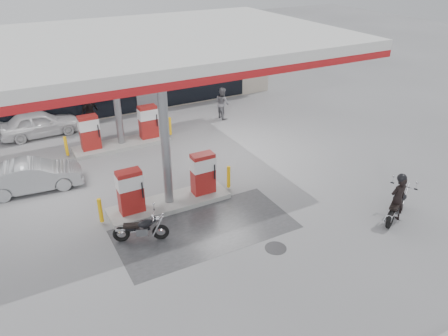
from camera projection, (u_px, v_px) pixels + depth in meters
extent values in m
plane|color=gray|center=(192.00, 233.00, 14.60)|extent=(90.00, 90.00, 0.00)
cube|color=#4C4C4F|center=(206.00, 229.00, 14.81)|extent=(6.00, 3.00, 0.00)
cylinder|color=#38383A|center=(276.00, 248.00, 13.88)|extent=(0.70, 0.70, 0.01)
cube|color=#C0B2A1|center=(79.00, 67.00, 26.16)|extent=(22.00, 8.00, 4.00)
cube|color=black|center=(97.00, 95.00, 23.29)|extent=(18.00, 0.10, 2.60)
cube|color=red|center=(92.00, 56.00, 22.27)|extent=(22.00, 0.25, 1.00)
cube|color=navy|center=(214.00, 43.00, 25.19)|extent=(3.50, 0.12, 0.80)
cube|color=gray|center=(151.00, 92.00, 24.67)|extent=(1.80, 0.14, 2.20)
cube|color=silver|center=(130.00, 45.00, 16.06)|extent=(16.00, 10.00, 0.60)
cube|color=red|center=(185.00, 84.00, 12.28)|extent=(16.00, 0.12, 0.24)
cube|color=red|center=(97.00, 29.00, 20.00)|extent=(16.00, 0.12, 0.24)
cylinder|color=gray|center=(165.00, 141.00, 14.96)|extent=(0.32, 0.32, 5.00)
cylinder|color=gray|center=(116.00, 94.00, 19.64)|extent=(0.32, 0.32, 5.00)
cube|color=#9E9E99|center=(169.00, 203.00, 16.11)|extent=(4.50, 1.30, 0.18)
cube|color=maroon|center=(130.00, 191.00, 15.11)|extent=(0.85, 0.48, 1.60)
cube|color=maroon|center=(203.00, 173.00, 16.30)|extent=(0.85, 0.48, 1.60)
cube|color=silver|center=(129.00, 181.00, 14.93)|extent=(0.88, 0.52, 0.50)
cube|color=silver|center=(203.00, 164.00, 16.11)|extent=(0.88, 0.52, 0.50)
cylinder|color=#F5B30D|center=(100.00, 210.00, 14.85)|extent=(0.14, 0.14, 0.90)
cylinder|color=#F5B30D|center=(229.00, 177.00, 16.97)|extent=(0.14, 0.14, 0.90)
cube|color=#9E9E99|center=(122.00, 144.00, 20.80)|extent=(4.50, 1.30, 0.18)
cube|color=maroon|center=(90.00, 132.00, 19.79)|extent=(0.85, 0.48, 1.60)
cube|color=maroon|center=(148.00, 122.00, 20.98)|extent=(0.85, 0.48, 1.60)
cube|color=silver|center=(88.00, 124.00, 19.61)|extent=(0.88, 0.52, 0.50)
cube|color=silver|center=(148.00, 114.00, 20.79)|extent=(0.88, 0.52, 0.50)
cylinder|color=#F5B30D|center=(66.00, 146.00, 19.53)|extent=(0.14, 0.14, 0.90)
cylinder|color=#F5B30D|center=(170.00, 126.00, 21.65)|extent=(0.14, 0.14, 0.90)
torus|color=black|center=(402.00, 201.00, 15.80)|extent=(0.63, 0.42, 0.63)
torus|color=black|center=(390.00, 220.00, 14.75)|extent=(0.63, 0.42, 0.63)
cube|color=gray|center=(397.00, 208.00, 15.27)|extent=(0.49, 0.41, 0.32)
cube|color=black|center=(396.00, 207.00, 15.10)|extent=(0.89, 0.52, 0.08)
ellipsoid|color=black|center=(400.00, 197.00, 15.23)|extent=(0.68, 0.57, 0.29)
cube|color=black|center=(395.00, 206.00, 14.87)|extent=(0.63, 0.49, 0.11)
cylinder|color=silver|center=(404.00, 186.00, 15.31)|extent=(0.39, 0.73, 0.04)
sphere|color=silver|center=(404.00, 188.00, 15.46)|extent=(0.19, 0.19, 0.19)
cylinder|color=silver|center=(388.00, 216.00, 15.01)|extent=(0.88, 0.50, 0.08)
imported|color=black|center=(398.00, 199.00, 14.91)|extent=(0.67, 0.48, 1.72)
torus|color=black|center=(161.00, 232.00, 14.19)|extent=(0.56, 0.33, 0.55)
torus|color=black|center=(121.00, 234.00, 14.09)|extent=(0.56, 0.33, 0.55)
cube|color=gray|center=(142.00, 231.00, 14.11)|extent=(0.42, 0.35, 0.28)
cube|color=black|center=(137.00, 229.00, 14.06)|extent=(0.80, 0.41, 0.07)
ellipsoid|color=black|center=(146.00, 223.00, 13.99)|extent=(0.59, 0.47, 0.26)
cube|color=black|center=(131.00, 226.00, 13.97)|extent=(0.55, 0.40, 0.09)
cylinder|color=silver|center=(154.00, 216.00, 13.88)|extent=(0.30, 0.66, 0.03)
sphere|color=silver|center=(157.00, 218.00, 13.94)|extent=(0.17, 0.17, 0.17)
cylinder|color=silver|center=(128.00, 232.00, 14.23)|extent=(0.79, 0.39, 0.07)
imported|color=white|center=(39.00, 123.00, 21.69)|extent=(3.80, 1.59, 1.29)
imported|color=slate|center=(222.00, 103.00, 23.76)|extent=(0.71, 0.88, 1.73)
imported|color=#9B9EA2|center=(33.00, 176.00, 16.91)|extent=(3.77, 1.62, 1.21)
imported|color=black|center=(90.00, 113.00, 21.97)|extent=(1.24, 1.13, 2.04)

